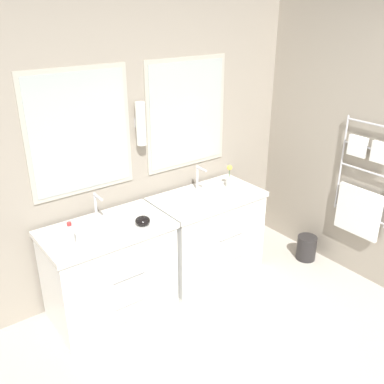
{
  "coord_description": "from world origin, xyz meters",
  "views": [
    {
      "loc": [
        -1.66,
        -0.97,
        2.41
      ],
      "look_at": [
        0.18,
        1.48,
        1.05
      ],
      "focal_mm": 40.0,
      "sensor_mm": 36.0,
      "label": 1
    }
  ],
  "objects_px": {
    "vanity_left": "(112,272)",
    "waste_bin": "(306,247)",
    "amenity_bowl": "(143,221)",
    "flower_vase": "(229,178)",
    "toiletry_bottle": "(71,235)",
    "vanity_right": "(209,234)"
  },
  "relations": [
    {
      "from": "vanity_right",
      "to": "amenity_bowl",
      "type": "bearing_deg",
      "value": -172.54
    },
    {
      "from": "vanity_left",
      "to": "amenity_bowl",
      "type": "distance_m",
      "value": 0.51
    },
    {
      "from": "toiletry_bottle",
      "to": "waste_bin",
      "type": "height_order",
      "value": "toiletry_bottle"
    },
    {
      "from": "vanity_left",
      "to": "amenity_bowl",
      "type": "bearing_deg",
      "value": -21.51
    },
    {
      "from": "toiletry_bottle",
      "to": "waste_bin",
      "type": "relative_size",
      "value": 0.74
    },
    {
      "from": "flower_vase",
      "to": "waste_bin",
      "type": "distance_m",
      "value": 1.12
    },
    {
      "from": "vanity_left",
      "to": "vanity_right",
      "type": "bearing_deg",
      "value": 0.0
    },
    {
      "from": "amenity_bowl",
      "to": "flower_vase",
      "type": "height_order",
      "value": "flower_vase"
    },
    {
      "from": "vanity_left",
      "to": "waste_bin",
      "type": "bearing_deg",
      "value": -12.33
    },
    {
      "from": "vanity_left",
      "to": "waste_bin",
      "type": "relative_size",
      "value": 4.01
    },
    {
      "from": "vanity_left",
      "to": "vanity_right",
      "type": "height_order",
      "value": "same"
    },
    {
      "from": "toiletry_bottle",
      "to": "waste_bin",
      "type": "xyz_separation_m",
      "value": [
        2.27,
        -0.37,
        -0.75
      ]
    },
    {
      "from": "amenity_bowl",
      "to": "flower_vase",
      "type": "xyz_separation_m",
      "value": [
        1.05,
        0.16,
        0.06
      ]
    },
    {
      "from": "waste_bin",
      "to": "vanity_left",
      "type": "bearing_deg",
      "value": 167.67
    },
    {
      "from": "amenity_bowl",
      "to": "toiletry_bottle",
      "type": "bearing_deg",
      "value": 175.87
    },
    {
      "from": "toiletry_bottle",
      "to": "flower_vase",
      "type": "height_order",
      "value": "flower_vase"
    },
    {
      "from": "vanity_left",
      "to": "toiletry_bottle",
      "type": "relative_size",
      "value": 5.43
    },
    {
      "from": "vanity_left",
      "to": "waste_bin",
      "type": "distance_m",
      "value": 2.02
    },
    {
      "from": "amenity_bowl",
      "to": "waste_bin",
      "type": "bearing_deg",
      "value": -10.88
    },
    {
      "from": "vanity_right",
      "to": "flower_vase",
      "type": "xyz_separation_m",
      "value": [
        0.28,
        0.06,
        0.49
      ]
    },
    {
      "from": "toiletry_bottle",
      "to": "amenity_bowl",
      "type": "relative_size",
      "value": 1.56
    },
    {
      "from": "amenity_bowl",
      "to": "waste_bin",
      "type": "height_order",
      "value": "amenity_bowl"
    }
  ]
}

